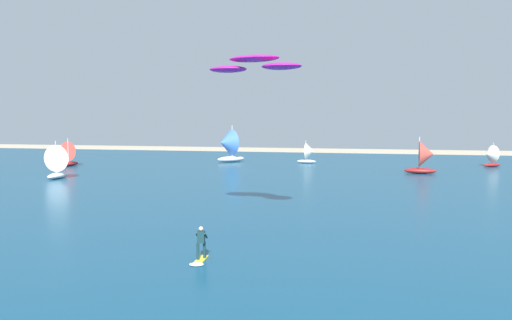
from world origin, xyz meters
TOP-DOWN VIEW (x-y plane):
  - ocean at (0.00, 49.42)m, footprint 160.00×90.00m
  - kitesurfer at (-3.34, 17.64)m, footprint 0.74×1.99m
  - kite at (-2.66, 26.78)m, footprint 7.01×4.17m
  - sailboat_mid_left at (21.52, 71.35)m, footprint 3.09×2.80m
  - sailboat_leading at (-16.74, 70.74)m, footprint 5.00×5.06m
  - sailboat_outermost at (-37.12, 60.22)m, footprint 3.07×3.53m
  - sailboat_mid_right at (11.63, 60.21)m, footprint 3.92×3.32m
  - sailboat_far_right at (-4.02, 71.41)m, footprint 2.99×2.54m
  - sailboat_heeled_over at (-30.11, 46.65)m, footprint 3.12×3.69m

SIDE VIEW (x-z plane):
  - ocean at x=0.00m, z-range 0.00..0.10m
  - kitesurfer at x=-3.34m, z-range -0.13..1.54m
  - sailboat_mid_left at x=21.52m, z-range -0.04..3.39m
  - sailboat_far_right at x=-4.02m, z-range -0.05..3.42m
  - sailboat_outermost at x=-37.12m, z-range -0.07..3.93m
  - sailboat_heeled_over at x=-30.11m, z-range -0.08..4.25m
  - sailboat_mid_right at x=11.63m, z-range -0.09..4.50m
  - sailboat_leading at x=-16.74m, z-range -0.14..5.56m
  - kite at x=-2.66m, z-range 10.06..11.07m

